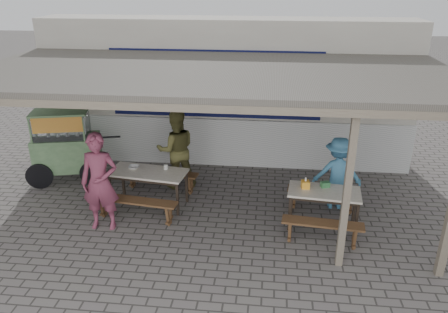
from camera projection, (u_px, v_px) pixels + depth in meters
name	position (u px, v px, depth m)	size (l,w,h in m)	color
ground	(206.00, 227.00, 8.29)	(60.00, 60.00, 0.00)	#5E5955
back_wall	(226.00, 92.00, 10.91)	(9.00, 1.28, 3.50)	beige
warung_roof	(212.00, 75.00, 8.07)	(9.00, 4.21, 2.81)	#544F48
table_left	(148.00, 175.00, 8.86)	(1.64, 0.89, 0.75)	white
bench_left_street	(135.00, 205.00, 8.39)	(1.68, 0.49, 0.45)	brown
bench_left_wall	(161.00, 176.00, 9.58)	(1.68, 0.49, 0.45)	brown
table_right	(324.00, 195.00, 8.06)	(1.37, 0.79, 0.75)	white
bench_right_street	(322.00, 228.00, 7.63)	(1.43, 0.42, 0.45)	brown
bench_right_wall	(323.00, 195.00, 8.76)	(1.43, 0.42, 0.45)	brown
vendor_cart	(65.00, 144.00, 9.87)	(1.96, 1.16, 1.66)	#729865
patron_street_side	(100.00, 182.00, 7.95)	(0.68, 0.45, 1.87)	brown
patron_wall_side	(176.00, 149.00, 9.57)	(0.86, 0.67, 1.77)	brown
patron_right_table	(338.00, 173.00, 8.74)	(0.97, 0.56, 1.50)	teal
tissue_box	(305.00, 184.00, 8.11)	(0.15, 0.15, 0.15)	#FAA529
donation_box	(325.00, 185.00, 8.15)	(0.16, 0.11, 0.11)	#357742
condiment_jar	(166.00, 167.00, 8.93)	(0.08, 0.08, 0.09)	silver
condiment_bowl	(134.00, 167.00, 8.96)	(0.21, 0.21, 0.05)	white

